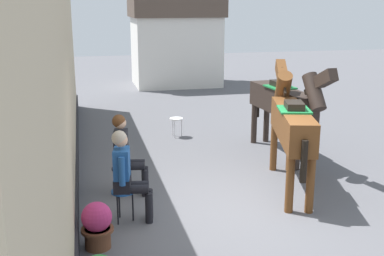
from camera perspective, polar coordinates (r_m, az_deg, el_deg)
ground_plane at (r=10.37m, az=-0.07°, el=-3.03°), size 40.00×40.00×0.00m
pub_facade_wall at (r=8.30m, az=-15.12°, el=2.93°), size 0.34×14.00×3.40m
distant_cottage at (r=18.88m, az=-1.95°, el=10.55°), size 3.40×2.60×3.50m
seated_visitor_near at (r=7.07m, az=-7.75°, el=-5.11°), size 0.61×0.48×1.39m
seated_visitor_far at (r=8.04m, az=-7.90°, el=-2.67°), size 0.61×0.48×1.39m
saddled_horse_near at (r=8.41m, az=11.61°, el=0.64°), size 1.06×2.93×2.06m
saddled_horse_far at (r=10.11m, az=10.91°, el=3.02°), size 0.63×3.00×2.06m
flower_planter_middle at (r=6.55m, az=-11.15°, el=-11.12°), size 0.43×0.43×0.64m
spare_stool_white at (r=11.56m, az=-1.87°, el=0.89°), size 0.32×0.32×0.46m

